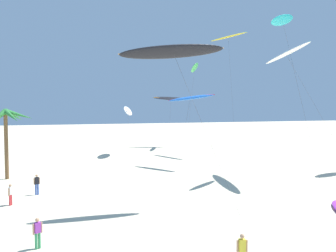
{
  "coord_description": "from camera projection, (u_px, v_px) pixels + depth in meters",
  "views": [
    {
      "loc": [
        -5.75,
        -1.68,
        7.21
      ],
      "look_at": [
        1.11,
        18.31,
        6.07
      ],
      "focal_mm": 35.05,
      "sensor_mm": 36.0,
      "label": 1
    }
  ],
  "objects": [
    {
      "name": "flying_kite_2",
      "position": [
        286.0,
        54.0,
        33.5
      ],
      "size": [
        4.67,
        10.68,
        13.56
      ],
      "color": "white",
      "rests_on": "ground"
    },
    {
      "name": "person_near_right",
      "position": [
        242.0,
        250.0,
        14.63
      ],
      "size": [
        0.5,
        0.27,
        1.62
      ],
      "color": "#338E56",
      "rests_on": "ground"
    },
    {
      "name": "flying_kite_1",
      "position": [
        128.0,
        111.0,
        50.37
      ],
      "size": [
        3.02,
        9.71,
        7.79
      ],
      "color": "white",
      "rests_on": "ground"
    },
    {
      "name": "person_foreground_walker",
      "position": [
        37.0,
        184.0,
        27.27
      ],
      "size": [
        0.49,
        0.28,
        1.73
      ],
      "color": "#284CA3",
      "rests_on": "ground"
    },
    {
      "name": "flying_kite_0",
      "position": [
        195.0,
        68.0,
        60.24
      ],
      "size": [
        4.9,
        6.66,
        15.65
      ],
      "color": "green",
      "rests_on": "ground"
    },
    {
      "name": "palm_tree_1",
      "position": [
        6.0,
        122.0,
        33.19
      ],
      "size": [
        4.85,
        4.63,
        7.19
      ],
      "color": "brown",
      "rests_on": "ground"
    },
    {
      "name": "person_far_watcher",
      "position": [
        10.0,
        194.0,
        24.33
      ],
      "size": [
        0.31,
        0.47,
        1.6
      ],
      "color": "red",
      "rests_on": "ground"
    },
    {
      "name": "flying_kite_4",
      "position": [
        171.0,
        98.0,
        62.14
      ],
      "size": [
        6.81,
        8.54,
        9.67
      ],
      "color": "black",
      "rests_on": "ground"
    },
    {
      "name": "flying_kite_8",
      "position": [
        283.0,
        20.0,
        33.12
      ],
      "size": [
        5.05,
        8.99,
        17.27
      ],
      "color": "#19B2B7",
      "rests_on": "ground"
    },
    {
      "name": "person_near_left",
      "position": [
        38.0,
        232.0,
        16.78
      ],
      "size": [
        0.47,
        0.31,
        1.62
      ],
      "color": "#338E56",
      "rests_on": "ground"
    },
    {
      "name": "flying_kite_5",
      "position": [
        173.0,
        51.0,
        23.13
      ],
      "size": [
        7.87,
        4.09,
        12.18
      ],
      "color": "black",
      "rests_on": "ground"
    },
    {
      "name": "flying_kite_3",
      "position": [
        228.0,
        37.0,
        51.01
      ],
      "size": [
        3.76,
        8.9,
        18.79
      ],
      "color": "yellow",
      "rests_on": "ground"
    },
    {
      "name": "flying_kite_7",
      "position": [
        190.0,
        98.0,
        40.18
      ],
      "size": [
        5.55,
        6.61,
        9.12
      ],
      "color": "blue",
      "rests_on": "ground"
    }
  ]
}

